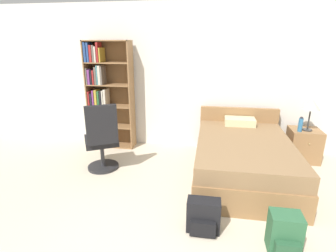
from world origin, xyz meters
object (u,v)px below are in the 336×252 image
(bed, at_px, (242,157))
(table_lamp, at_px, (311,105))
(bookshelf, at_px, (105,96))
(water_bottle, at_px, (300,125))
(office_chair, at_px, (102,140))
(nightstand, at_px, (303,145))
(backpack_green, at_px, (285,234))
(backpack_black, at_px, (203,217))

(bed, bearing_deg, table_lamp, 32.43)
(table_lamp, bearing_deg, bookshelf, 177.74)
(water_bottle, bearing_deg, office_chair, -164.97)
(nightstand, height_order, table_lamp, table_lamp)
(bookshelf, height_order, bed, bookshelf)
(backpack_green, bearing_deg, table_lamp, 69.14)
(bed, relative_size, table_lamp, 3.86)
(backpack_green, bearing_deg, nightstand, 69.61)
(office_chair, relative_size, table_lamp, 2.06)
(bookshelf, relative_size, office_chair, 1.80)
(nightstand, xyz_separation_m, backpack_black, (-1.60, -2.06, -0.10))
(nightstand, xyz_separation_m, backpack_green, (-0.83, -2.23, -0.08))
(bookshelf, bearing_deg, nightstand, -1.70)
(office_chair, xyz_separation_m, backpack_black, (1.58, -1.13, -0.34))
(backpack_green, height_order, backpack_black, backpack_green)
(nightstand, bearing_deg, bookshelf, 178.30)
(bed, height_order, backpack_black, bed)
(backpack_green, distance_m, backpack_black, 0.79)
(bed, relative_size, water_bottle, 8.40)
(bed, bearing_deg, bookshelf, 161.38)
(bookshelf, xyz_separation_m, office_chair, (0.35, -1.03, -0.47))
(bed, xyz_separation_m, water_bottle, (0.94, 0.61, 0.36))
(table_lamp, bearing_deg, bed, -147.57)
(water_bottle, relative_size, backpack_green, 0.61)
(water_bottle, xyz_separation_m, backpack_green, (-0.69, -2.12, -0.47))
(nightstand, height_order, water_bottle, water_bottle)
(table_lamp, xyz_separation_m, water_bottle, (-0.14, -0.08, -0.31))
(nightstand, height_order, backpack_green, nightstand)
(water_bottle, bearing_deg, backpack_green, -108.16)
(water_bottle, distance_m, backpack_green, 2.28)
(bookshelf, distance_m, office_chair, 1.19)
(backpack_black, bearing_deg, bed, 68.67)
(office_chair, bearing_deg, nightstand, 16.30)
(bed, height_order, table_lamp, table_lamp)
(backpack_black, bearing_deg, table_lamp, 51.63)
(office_chair, distance_m, backpack_green, 2.70)
(office_chair, distance_m, backpack_black, 1.97)
(bookshelf, height_order, backpack_black, bookshelf)
(bed, bearing_deg, backpack_black, -111.33)
(water_bottle, height_order, backpack_green, water_bottle)
(bookshelf, xyz_separation_m, backpack_black, (1.93, -2.16, -0.80))
(bookshelf, distance_m, backpack_green, 3.65)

